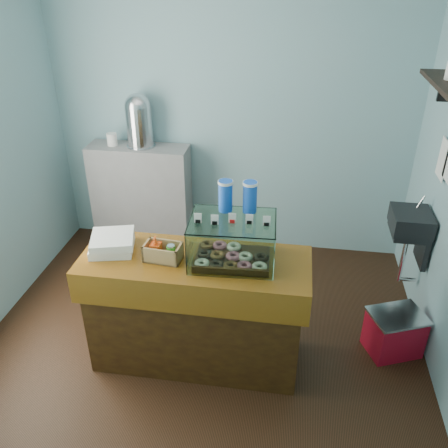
% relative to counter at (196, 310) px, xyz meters
% --- Properties ---
extents(ground, '(3.50, 3.50, 0.00)m').
position_rel_counter_xyz_m(ground, '(0.00, 0.25, -0.46)').
color(ground, black).
rests_on(ground, ground).
extents(room_shell, '(3.54, 3.04, 2.82)m').
position_rel_counter_xyz_m(room_shell, '(0.03, 0.26, 1.25)').
color(room_shell, '#82B2BD').
rests_on(room_shell, ground).
extents(counter, '(1.60, 0.60, 0.90)m').
position_rel_counter_xyz_m(counter, '(0.00, 0.00, 0.00)').
color(counter, '#462A0D').
rests_on(counter, ground).
extents(back_shelf, '(1.00, 0.32, 1.10)m').
position_rel_counter_xyz_m(back_shelf, '(-0.90, 1.57, 0.09)').
color(back_shelf, gray).
rests_on(back_shelf, ground).
extents(display_case, '(0.59, 0.45, 0.53)m').
position_rel_counter_xyz_m(display_case, '(0.26, 0.06, 0.62)').
color(display_case, '#311C0E').
rests_on(display_case, counter).
extents(condiment_crate, '(0.26, 0.17, 0.17)m').
position_rel_counter_xyz_m(condiment_crate, '(-0.22, -0.03, 0.50)').
color(condiment_crate, tan).
rests_on(condiment_crate, counter).
extents(pastry_boxes, '(0.37, 0.36, 0.12)m').
position_rel_counter_xyz_m(pastry_boxes, '(-0.60, 0.03, 0.50)').
color(pastry_boxes, white).
rests_on(pastry_boxes, counter).
extents(coffee_urn, '(0.28, 0.28, 0.52)m').
position_rel_counter_xyz_m(coffee_urn, '(-0.86, 1.59, 0.91)').
color(coffee_urn, silver).
rests_on(coffee_urn, back_shelf).
extents(red_cooler, '(0.49, 0.44, 0.36)m').
position_rel_counter_xyz_m(red_cooler, '(1.50, 0.30, -0.28)').
color(red_cooler, red).
rests_on(red_cooler, ground).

